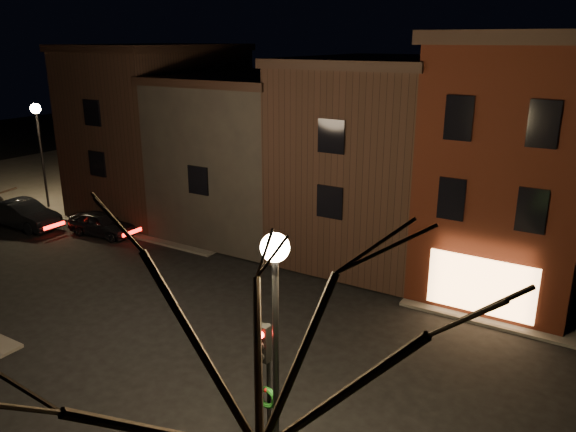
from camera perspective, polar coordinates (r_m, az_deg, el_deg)
The scene contains 12 objects.
ground at distance 21.72m, azimuth -6.39°, elevation -10.92°, with size 120.00×120.00×0.00m, color black.
sidewalk_far_left at distance 48.43m, azimuth -10.57°, elevation 5.04°, with size 30.00×30.00×0.12m, color #2D2B28.
corner_building at distance 25.16m, azimuth 22.06°, elevation 5.00°, with size 6.50×8.50×10.50m.
row_building_a at distance 28.00m, azimuth 9.15°, elevation 6.04°, with size 7.30×10.30×9.40m.
row_building_b at distance 31.54m, azimuth -3.18°, elevation 6.60°, with size 7.80×10.30×8.40m.
row_building_c at distance 36.01m, azimuth -12.83°, elevation 8.77°, with size 7.30×10.30×9.90m.
street_lamp_near at distance 11.78m, azimuth -1.29°, elevation -8.32°, with size 0.60×0.60×6.48m.
street_lamp_far at distance 37.84m, azimuth -24.05°, elevation 8.25°, with size 0.60×0.60×6.48m.
traffic_signal at distance 13.61m, azimuth -2.25°, elevation -15.96°, with size 0.58×0.38×4.05m.
bare_tree_right at distance 8.85m, azimuth -3.13°, elevation -10.62°, with size 6.40×6.40×8.50m.
parked_car_a at distance 32.31m, azimuth -18.40°, elevation -0.75°, with size 1.57×3.91×1.33m, color black.
parked_car_b at distance 35.28m, azimuth -25.33°, elevation 0.15°, with size 1.67×4.79×1.58m, color black.
Camera 1 is at (12.00, -14.87, 10.32)m, focal length 35.00 mm.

